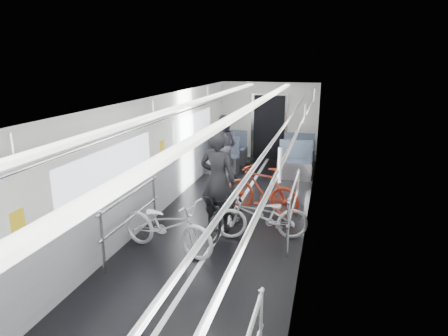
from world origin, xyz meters
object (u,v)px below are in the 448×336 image
at_px(bike_right_far, 262,190).
at_px(person_standing, 218,181).
at_px(bike_left_far, 167,225).
at_px(bike_aisle, 227,212).
at_px(bike_right_mid, 262,216).
at_px(person_seated, 224,146).

distance_m(bike_right_far, person_standing, 1.32).
bearing_deg(bike_left_far, bike_aisle, -24.01).
distance_m(bike_aisle, person_standing, 0.59).
height_order(bike_left_far, bike_right_mid, bike_left_far).
distance_m(bike_left_far, bike_aisle, 1.24).
bearing_deg(bike_aisle, person_standing, 162.31).
bearing_deg(bike_right_far, person_seated, -131.58).
height_order(bike_right_far, person_seated, person_seated).
relative_size(bike_left_far, bike_right_mid, 1.08).
bearing_deg(person_seated, bike_aisle, 111.68).
xyz_separation_m(bike_right_mid, person_standing, (-0.86, 0.20, 0.52)).
xyz_separation_m(bike_right_far, person_standing, (-0.65, -1.05, 0.45)).
relative_size(bike_left_far, person_seated, 1.06).
bearing_deg(bike_right_mid, bike_left_far, -72.62).
relative_size(bike_right_mid, bike_right_far, 0.99).
bearing_deg(bike_right_far, person_standing, -14.77).
relative_size(bike_left_far, person_standing, 0.93).
bearing_deg(bike_right_far, bike_right_mid, 26.56).
bearing_deg(bike_aisle, bike_right_mid, 0.36).
distance_m(bike_left_far, person_seated, 4.54).
height_order(bike_right_mid, person_standing, person_standing).
xyz_separation_m(bike_right_far, person_seated, (-1.45, 2.39, 0.34)).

